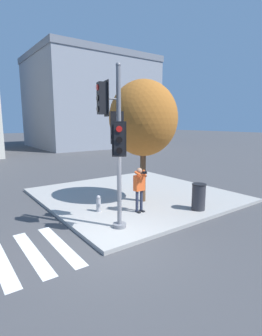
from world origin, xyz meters
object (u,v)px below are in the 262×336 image
object	(u,v)px
person_photographer	(139,186)
trash_bin	(199,197)
traffic_signal_pole	(115,136)
street_tree	(143,119)
fire_hydrant	(99,203)

from	to	relation	value
person_photographer	trash_bin	distance (m)	2.34
traffic_signal_pole	street_tree	world-z (taller)	traffic_signal_pole
person_photographer	street_tree	xyz separation A→B (m)	(0.95, 0.99, 2.45)
traffic_signal_pole	person_photographer	world-z (taller)	traffic_signal_pole
person_photographer	fire_hydrant	xyz separation A→B (m)	(-1.22, 0.92, -0.69)
fire_hydrant	trash_bin	size ratio (longest dim) A/B	0.62
traffic_signal_pole	fire_hydrant	xyz separation A→B (m)	(0.30, 1.67, -2.61)
fire_hydrant	traffic_signal_pole	bearing A→B (deg)	-100.24
trash_bin	fire_hydrant	bearing A→B (deg)	147.24
traffic_signal_pole	fire_hydrant	size ratio (longest dim) A/B	7.98
traffic_signal_pole	person_photographer	bearing A→B (deg)	26.07
street_tree	fire_hydrant	xyz separation A→B (m)	(-2.17, -0.06, -3.14)
traffic_signal_pole	street_tree	bearing A→B (deg)	35.02
traffic_signal_pole	person_photographer	distance (m)	2.56
street_tree	trash_bin	size ratio (longest dim) A/B	4.91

